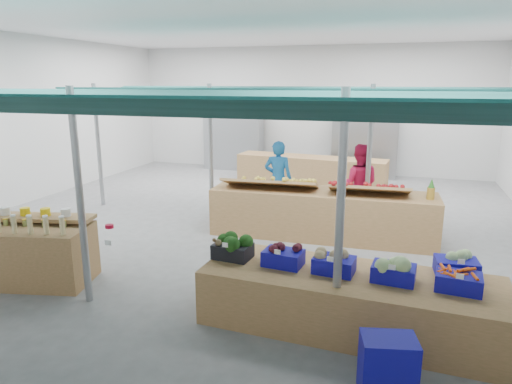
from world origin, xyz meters
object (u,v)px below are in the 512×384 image
Objects in this scene: fruit_counter at (322,214)px; vendor_left at (278,179)px; bottle_shelf at (26,252)px; crate_stack at (388,367)px; veg_counter at (349,301)px; vendor_right at (359,185)px.

vendor_left is at bearing 135.38° from fruit_counter.
vendor_left is (2.83, 4.56, 0.40)m from bottle_shelf.
fruit_counter is 4.79m from crate_stack.
vendor_left reaches higher than crate_stack.
bottle_shelf is at bearing -175.99° from veg_counter.
bottle_shelf reaches higher than crate_stack.
bottle_shelf reaches higher than fruit_counter.
bottle_shelf is 5.58m from crate_stack.
veg_counter is at bearing -76.88° from fruit_counter.
veg_counter is (4.95, 0.11, -0.12)m from bottle_shelf.
veg_counter is at bearing 113.01° from crate_stack.
veg_counter is 5.77× the size of crate_stack.
fruit_counter is 2.50× the size of vendor_right.
veg_counter is 4.96m from vendor_left.
vendor_right is (1.80, 0.00, 0.00)m from vendor_left.
bottle_shelf is 4.95m from veg_counter.
fruit_counter is 2.50× the size of vendor_left.
bottle_shelf is at bearing 56.04° from vendor_left.
crate_stack is at bearing -24.05° from bottle_shelf.
bottle_shelf is at bearing 168.51° from crate_stack.
vendor_right reaches higher than veg_counter.
vendor_left is at bearing 45.60° from bottle_shelf.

